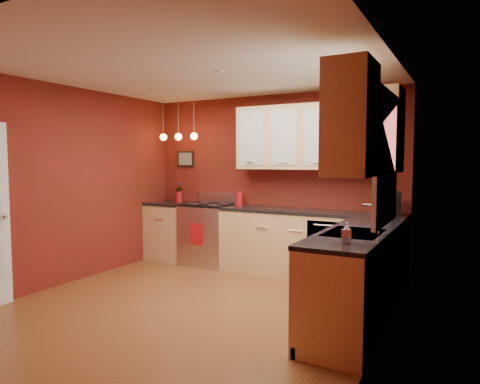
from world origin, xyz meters
The scene contains 26 objects.
floor centered at (0.00, 0.00, 0.00)m, with size 4.20×4.20×0.00m, color brown.
ceiling centered at (0.00, 0.00, 2.60)m, with size 4.00×4.20×0.02m, color silver.
wall_back centered at (0.00, 2.10, 1.30)m, with size 4.00×0.02×2.60m, color maroon.
wall_front centered at (0.00, -2.10, 1.30)m, with size 4.00×0.02×2.60m, color maroon.
wall_left centered at (-2.00, 0.00, 1.30)m, with size 0.02×4.20×2.60m, color maroon.
wall_right centered at (2.00, 0.00, 1.30)m, with size 0.02×4.20×2.60m, color maroon.
base_cabinets_back_left centered at (-1.65, 1.80, 0.45)m, with size 0.70×0.60×0.90m, color #E2AE79.
base_cabinets_back_right centered at (0.73, 1.80, 0.45)m, with size 2.54×0.60×0.90m, color #E2AE79.
base_cabinets_right centered at (1.70, 0.45, 0.45)m, with size 0.60×2.10×0.90m, color #E2AE79.
counter_back_left centered at (-1.65, 1.80, 0.92)m, with size 0.70×0.62×0.04m, color black.
counter_back_right centered at (0.73, 1.80, 0.92)m, with size 2.54×0.62×0.04m, color black.
counter_right centered at (1.70, 0.45, 0.92)m, with size 0.62×2.10×0.04m, color black.
gas_range centered at (-0.92, 1.80, 0.48)m, with size 0.76×0.64×1.11m.
dishwasher_front centered at (1.10, 1.51, 0.45)m, with size 0.60×0.02×0.80m, color silver.
sink centered at (1.70, 0.30, 0.92)m, with size 0.50×0.70×0.33m.
window centered at (1.97, 0.30, 1.69)m, with size 0.06×1.02×1.22m.
upper_cabinets_back centered at (0.60, 1.93, 1.95)m, with size 2.00×0.35×0.90m, color #E2AE79.
upper_cabinets_right centered at (1.82, 0.32, 1.95)m, with size 0.35×1.95×0.90m, color #E2AE79.
wall_picture centered at (-1.55, 2.08, 1.65)m, with size 0.32×0.03×0.26m, color black.
pendant_lights centered at (-1.45, 1.75, 2.01)m, with size 0.71×0.11×0.66m.
red_canister centered at (-0.45, 1.94, 1.04)m, with size 0.14×0.14×0.20m.
red_vase centered at (-1.57, 1.90, 1.03)m, with size 0.11×0.11×0.17m, color #AC1216.
flowers centered at (-1.57, 1.90, 1.19)m, with size 0.11×0.11×0.19m, color #AC1216.
coffee_maker centered at (1.81, 1.80, 1.08)m, with size 0.23×0.23×0.30m.
soap_pump centered at (1.77, -0.25, 1.03)m, with size 0.08×0.08×0.17m, color silver.
dish_towel centered at (-0.93, 1.47, 0.52)m, with size 0.24×0.02×0.33m, color #AC1216.
Camera 1 is at (2.68, -3.78, 1.63)m, focal length 32.00 mm.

